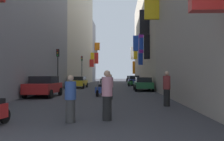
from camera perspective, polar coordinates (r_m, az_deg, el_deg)
The scene contains 20 objects.
ground_plane at distance 33.22m, azimuth -0.73°, elevation -3.77°, with size 140.00×140.00×0.00m, color #38383D.
building_left_mid_a at distance 45.41m, azimuth -10.32°, elevation 10.40°, with size 6.86×26.36×21.15m.
building_left_mid_b at distance 60.91m, azimuth -6.92°, elevation 4.22°, with size 7.23×6.54×14.32m.
building_right_mid_a at distance 34.75m, azimuth 12.82°, elevation 10.94°, with size 7.16×18.85×17.58m.
building_right_mid_b at distance 53.82m, azimuth 8.99°, elevation 6.45°, with size 7.24×20.29×17.17m.
parked_car_black at distance 57.03m, azimuth 4.24°, elevation -1.87°, with size 1.89×4.38×1.43m.
parked_car_red at distance 18.78m, azimuth -15.40°, elevation -3.45°, with size 1.98×3.91×1.50m.
parked_car_yellow at distance 30.80m, azimuth -7.81°, elevation -2.60°, with size 1.99×4.36×1.39m.
parked_car_green at distance 25.46m, azimuth 7.17°, elevation -2.98°, with size 1.83×4.48×1.35m.
parked_car_blue at distance 39.30m, azimuth 5.06°, elevation -2.22°, with size 1.92×4.11×1.48m.
scooter_silver at distance 41.25m, azimuth -2.16°, elevation -2.60°, with size 0.67×1.76×1.13m.
scooter_blue at distance 18.91m, azimuth -2.78°, elevation -4.45°, with size 0.63×1.99×1.13m.
scooter_white at distance 50.38m, azimuth -2.48°, elevation -2.31°, with size 0.53×1.85×1.13m.
scooter_green at distance 35.26m, azimuth 4.28°, elevation -2.86°, with size 0.82×1.73×1.13m.
pedestrian_crossing at distance 12.98m, azimuth 12.46°, elevation -4.10°, with size 0.51×0.51×1.78m.
pedestrian_near_left at distance 8.46m, azimuth -9.53°, elevation -6.49°, with size 0.43×0.43×1.59m.
pedestrian_near_right at distance 8.73m, azimuth -1.13°, elevation -5.73°, with size 0.52×0.52×1.75m.
pedestrian_mid_street at distance 16.18m, azimuth -0.40°, elevation -3.77°, with size 0.44×0.44×1.64m.
traffic_light_near_corner at distance 39.28m, azimuth -6.94°, elevation 1.17°, with size 0.26×0.34×4.57m.
traffic_light_far_corner at distance 25.33m, azimuth -12.35°, elevation 1.83°, with size 0.26×0.34×4.17m.
Camera 1 is at (1.75, -3.14, 1.59)m, focal length 39.77 mm.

